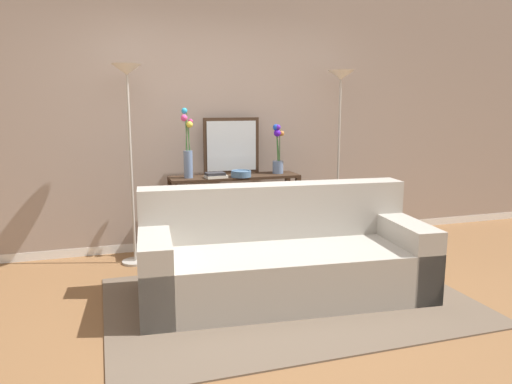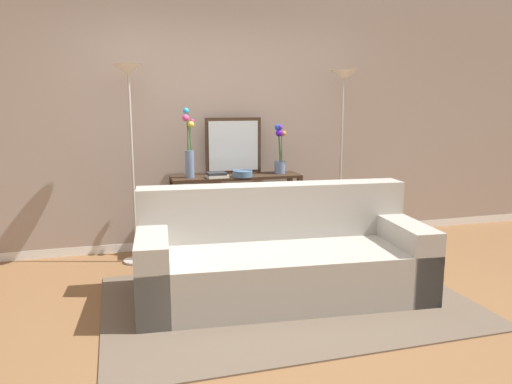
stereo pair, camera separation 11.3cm
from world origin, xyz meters
name	(u,v)px [view 2 (the right image)]	position (x,y,z in m)	size (l,w,h in m)	color
ground_plane	(250,320)	(0.00, 0.00, -0.01)	(16.00, 16.00, 0.02)	brown
back_wall	(199,108)	(0.00, 2.03, 1.50)	(12.00, 0.15, 3.01)	white
area_rug	(286,301)	(0.36, 0.23, 0.01)	(2.84, 1.88, 0.01)	brown
couch	(281,258)	(0.37, 0.39, 0.31)	(2.36, 1.14, 0.88)	#ADA89E
console_table	(236,199)	(0.32, 1.68, 0.56)	(1.36, 0.36, 0.81)	#382619
floor_lamp_left	(130,109)	(-0.74, 1.58, 1.51)	(0.28, 0.28, 1.92)	#B7B2A8
floor_lamp_right	(342,109)	(1.46, 1.58, 1.49)	(0.28, 0.28, 1.90)	#B7B2A8
wall_mirror	(233,146)	(0.32, 1.83, 1.11)	(0.60, 0.02, 0.60)	#382619
vase_tall_flowers	(189,151)	(-0.17, 1.67, 1.08)	(0.12, 0.12, 0.70)	#6B84AD
vase_short_flowers	(280,152)	(0.80, 1.69, 1.04)	(0.13, 0.13, 0.53)	#6B84AD
fruit_bowl	(242,174)	(0.35, 1.57, 0.85)	(0.21, 0.21, 0.07)	#4C7093
book_stack	(217,175)	(0.09, 1.59, 0.84)	(0.23, 0.17, 0.06)	silver
book_row_under_console	(206,248)	(-0.02, 1.68, 0.06)	(0.45, 0.18, 0.13)	#BC3328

